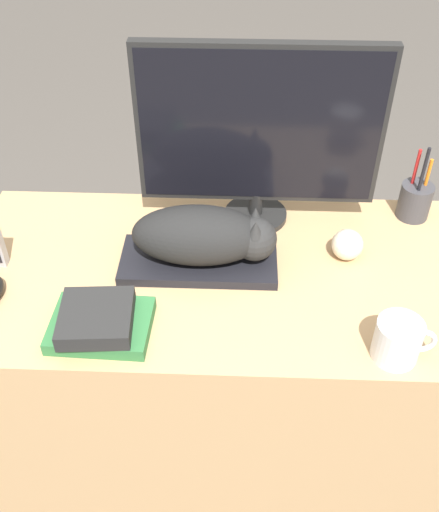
{
  "coord_description": "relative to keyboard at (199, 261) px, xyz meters",
  "views": [
    {
      "loc": [
        -0.01,
        -0.77,
        1.73
      ],
      "look_at": [
        -0.05,
        0.31,
        0.79
      ],
      "focal_mm": 42.0,
      "sensor_mm": 36.0,
      "label": 1
    }
  ],
  "objects": [
    {
      "name": "desk",
      "position": [
        0.11,
        -0.02,
        -0.38
      ],
      "size": [
        1.39,
        0.64,
        0.73
      ],
      "color": "tan",
      "rests_on": "ground_plane"
    },
    {
      "name": "keyboard",
      "position": [
        0.0,
        0.0,
        0.0
      ],
      "size": [
        0.39,
        0.17,
        0.02
      ],
      "color": "black",
      "rests_on": "desk"
    },
    {
      "name": "cat",
      "position": [
        0.02,
        0.0,
        0.08
      ],
      "size": [
        0.35,
        0.15,
        0.14
      ],
      "color": "black",
      "rests_on": "keyboard"
    },
    {
      "name": "monitor",
      "position": [
        0.14,
        0.2,
        0.25
      ],
      "size": [
        0.61,
        0.17,
        0.49
      ],
      "color": "black",
      "rests_on": "desk"
    },
    {
      "name": "coffee_mug",
      "position": [
        0.43,
        -0.27,
        0.04
      ],
      "size": [
        0.13,
        0.1,
        0.1
      ],
      "color": "silver",
      "rests_on": "desk"
    },
    {
      "name": "pen_cup",
      "position": [
        0.57,
        0.23,
        0.04
      ],
      "size": [
        0.09,
        0.09,
        0.22
      ],
      "color": "#38383D",
      "rests_on": "desk"
    },
    {
      "name": "baseball",
      "position": [
        0.37,
        0.05,
        0.03
      ],
      "size": [
        0.08,
        0.08,
        0.08
      ],
      "color": "beige",
      "rests_on": "desk"
    },
    {
      "name": "book_stack",
      "position": [
        -0.2,
        -0.23,
        0.02
      ],
      "size": [
        0.22,
        0.18,
        0.07
      ],
      "color": "#2D6B38",
      "rests_on": "desk"
    }
  ]
}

